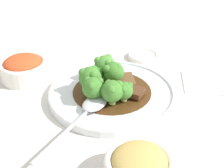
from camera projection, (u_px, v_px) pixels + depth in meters
name	position (u px, v px, depth m)	size (l,w,h in m)	color
ground_plane	(112.00, 97.00, 0.71)	(4.00, 4.00, 0.00)	silver
main_plate	(112.00, 93.00, 0.71)	(0.29, 0.29, 0.02)	white
beef_strip_0	(130.00, 90.00, 0.69)	(0.06, 0.07, 0.01)	#56331E
beef_strip_1	(105.00, 90.00, 0.69)	(0.06, 0.06, 0.01)	brown
beef_strip_2	(126.00, 80.00, 0.73)	(0.06, 0.05, 0.01)	brown
broccoli_floret_0	(124.00, 90.00, 0.65)	(0.04, 0.04, 0.04)	#8EB756
broccoli_floret_1	(105.00, 65.00, 0.73)	(0.05, 0.05, 0.06)	#7FA84C
broccoli_floret_2	(112.00, 72.00, 0.70)	(0.05, 0.05, 0.06)	#8EB756
broccoli_floret_3	(112.00, 91.00, 0.64)	(0.05, 0.05, 0.05)	#7FA84C
broccoli_floret_4	(90.00, 77.00, 0.68)	(0.05, 0.05, 0.06)	#8EB756
broccoli_floret_5	(95.00, 74.00, 0.70)	(0.04, 0.04, 0.05)	#7FA84C
broccoli_floret_6	(93.00, 87.00, 0.65)	(0.05, 0.05, 0.05)	#8EB756
serving_spoon	(90.00, 108.00, 0.63)	(0.22, 0.10, 0.01)	silver
side_bowl_kimchi	(23.00, 68.00, 0.77)	(0.12, 0.12, 0.06)	white
side_bowl_appetizer	(139.00, 168.00, 0.49)	(0.11, 0.11, 0.06)	white
sauce_dish	(143.00, 56.00, 0.87)	(0.08, 0.08, 0.01)	white
paper_napkin	(204.00, 82.00, 0.76)	(0.11, 0.10, 0.01)	white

